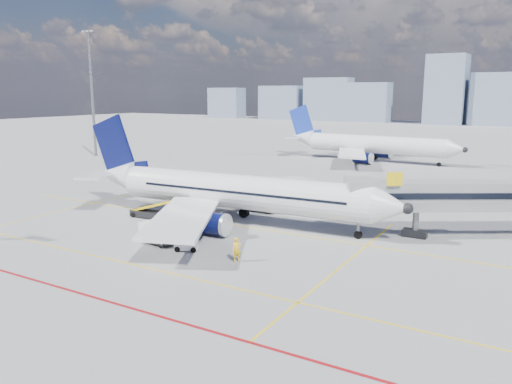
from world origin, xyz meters
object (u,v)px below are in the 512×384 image
second_aircraft (368,144)px  belt_loader (149,212)px  main_aircraft (227,191)px  ramp_worker (237,249)px  baggage_tug (186,243)px  cargo_dolly (156,233)px

second_aircraft → belt_loader: size_ratio=6.31×
main_aircraft → ramp_worker: main_aircraft is taller
belt_loader → baggage_tug: bearing=-36.8°
baggage_tug → belt_loader: 12.47m
main_aircraft → baggage_tug: size_ratio=16.71×
belt_loader → ramp_worker: belt_loader is taller
main_aircraft → belt_loader: (-8.05, -2.97, -2.62)m
second_aircraft → cargo_dolly: second_aircraft is taller
belt_loader → second_aircraft: bearing=81.2°
main_aircraft → baggage_tug: 10.52m
baggage_tug → cargo_dolly: cargo_dolly is taller
second_aircraft → belt_loader: 56.29m
baggage_tug → main_aircraft: bearing=80.2°
main_aircraft → ramp_worker: size_ratio=18.67×
main_aircraft → ramp_worker: bearing=-56.4°
belt_loader → ramp_worker: size_ratio=2.93×
baggage_tug → cargo_dolly: bearing=153.2°
main_aircraft → baggage_tug: (2.30, -9.93, -2.59)m
cargo_dolly → belt_loader: 9.64m
second_aircraft → cargo_dolly: size_ratio=10.38×
belt_loader → ramp_worker: bearing=-27.4°
belt_loader → ramp_worker: 17.12m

